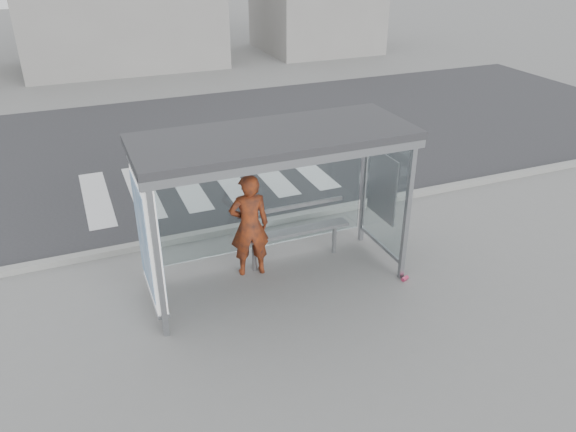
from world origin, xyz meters
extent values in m
plane|color=slate|center=(0.00, 0.00, 0.00)|extent=(80.00, 80.00, 0.00)
cube|color=#2B2B2E|center=(0.00, 7.00, 0.00)|extent=(30.00, 10.00, 0.01)
cube|color=gray|center=(0.00, 1.95, 0.06)|extent=(30.00, 0.18, 0.12)
cube|color=silver|center=(-2.50, 4.50, 0.00)|extent=(0.55, 3.00, 0.00)
cube|color=silver|center=(-1.50, 4.50, 0.00)|extent=(0.55, 3.00, 0.00)
cube|color=silver|center=(-0.50, 4.50, 0.00)|extent=(0.55, 3.00, 0.00)
cube|color=silver|center=(0.50, 4.50, 0.00)|extent=(0.55, 3.00, 0.00)
cube|color=silver|center=(1.50, 4.50, 0.00)|extent=(0.55, 3.00, 0.00)
cube|color=silver|center=(2.50, 4.50, 0.00)|extent=(0.55, 3.00, 0.00)
cube|color=gray|center=(-2.00, -0.70, 1.25)|extent=(0.08, 0.08, 2.50)
cube|color=gray|center=(2.00, -0.70, 1.25)|extent=(0.08, 0.08, 2.50)
cube|color=gray|center=(-2.00, 0.70, 1.25)|extent=(0.08, 0.08, 2.50)
cube|color=gray|center=(2.00, 0.70, 1.25)|extent=(0.08, 0.08, 2.50)
cube|color=#2D2D30|center=(0.00, 0.00, 2.56)|extent=(4.25, 1.65, 0.12)
cube|color=gray|center=(0.00, -0.76, 2.45)|extent=(4.25, 0.06, 0.18)
cube|color=white|center=(0.00, 0.70, 1.30)|extent=(3.80, 0.02, 2.00)
cube|color=white|center=(-2.00, 0.00, 1.30)|extent=(0.15, 1.25, 2.00)
cube|color=#2B639D|center=(-1.92, 0.00, 1.30)|extent=(0.01, 1.10, 1.70)
cylinder|color=orange|center=(-1.91, 0.25, 1.55)|extent=(0.02, 0.32, 0.32)
cube|color=white|center=(2.00, 0.00, 1.30)|extent=(0.03, 1.25, 2.00)
cube|color=beige|center=(1.97, 0.05, 1.40)|extent=(0.03, 0.86, 1.16)
cube|color=gray|center=(0.00, 18.00, 2.50)|extent=(8.00, 5.00, 5.00)
imported|color=#CC5813|center=(-0.31, 0.42, 0.92)|extent=(0.73, 0.54, 1.83)
cube|color=slate|center=(0.54, 0.47, 0.60)|extent=(1.98, 0.24, 0.05)
cylinder|color=slate|center=(-0.22, 0.47, 0.29)|extent=(0.08, 0.08, 0.58)
cylinder|color=slate|center=(1.31, 0.47, 0.29)|extent=(0.08, 0.08, 0.58)
cube|color=slate|center=(0.54, 0.66, 0.99)|extent=(1.98, 0.04, 0.07)
cylinder|color=#E2426D|center=(2.02, -0.81, 0.04)|extent=(0.15, 0.12, 0.07)
camera|label=1|loc=(-2.82, -7.40, 5.33)|focal=35.00mm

